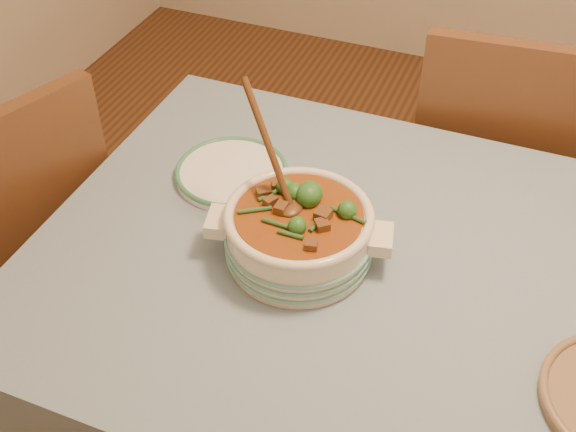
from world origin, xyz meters
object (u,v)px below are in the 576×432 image
object	(u,v)px
stew_casserole	(299,230)
chair_far	(494,157)
white_plate	(232,172)
chair_left	(16,233)
dining_table	(426,312)

from	to	relation	value
stew_casserole	chair_far	size ratio (longest dim) A/B	0.39
white_plate	chair_left	world-z (taller)	chair_left
chair_left	chair_far	bearing A→B (deg)	145.16
dining_table	chair_far	size ratio (longest dim) A/B	1.70
chair_far	stew_casserole	bearing A→B (deg)	63.17
dining_table	chair_left	world-z (taller)	chair_left
stew_casserole	chair_left	distance (m)	0.83
stew_casserole	chair_left	world-z (taller)	stew_casserole
chair_left	dining_table	bearing A→B (deg)	111.47
white_plate	chair_left	size ratio (longest dim) A/B	0.30
white_plate	chair_left	bearing A→B (deg)	-159.88
dining_table	stew_casserole	xyz separation A→B (m)	(-0.28, -0.03, 0.17)
white_plate	chair_left	distance (m)	0.61
dining_table	white_plate	world-z (taller)	white_plate
dining_table	stew_casserole	world-z (taller)	stew_casserole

